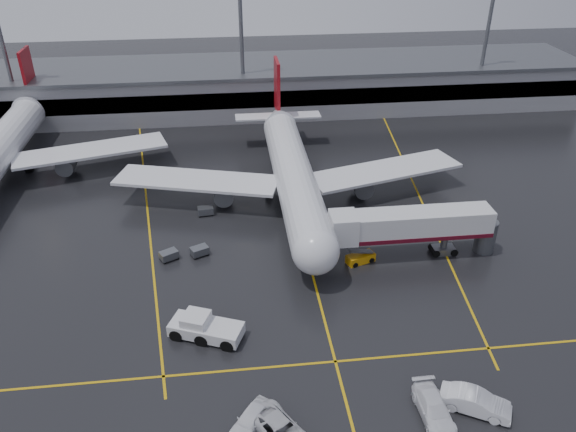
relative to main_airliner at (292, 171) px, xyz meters
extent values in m
plane|color=black|center=(0.00, -9.70, -4.21)|extent=(220.00, 220.00, 0.00)
cube|color=gold|center=(0.00, -9.70, -4.20)|extent=(0.25, 90.00, 0.02)
cube|color=gold|center=(0.00, -31.70, -4.20)|extent=(60.00, 0.25, 0.02)
cube|color=gold|center=(-20.00, 0.30, -4.20)|extent=(9.99, 69.35, 0.02)
cube|color=gold|center=(18.00, 0.30, -4.20)|extent=(7.57, 69.64, 0.02)
cube|color=gray|center=(0.00, 38.30, -0.21)|extent=(120.00, 18.00, 8.00)
cube|color=black|center=(0.00, 29.50, 0.29)|extent=(120.00, 0.40, 3.00)
cube|color=#595B60|center=(0.00, 38.30, 4.09)|extent=(122.00, 19.00, 0.60)
cylinder|color=#595B60|center=(-45.00, 32.30, 8.29)|extent=(0.70, 0.70, 25.00)
cylinder|color=#595B60|center=(-5.00, 32.30, 8.29)|extent=(0.70, 0.70, 25.00)
cylinder|color=#595B60|center=(40.00, 32.30, 8.29)|extent=(0.70, 0.70, 25.00)
cylinder|color=silver|center=(0.00, -1.70, -0.01)|extent=(5.20, 36.00, 5.20)
sphere|color=silver|center=(0.00, -19.70, -0.01)|extent=(5.20, 5.20, 5.20)
cone|color=silver|center=(0.00, 19.30, 0.59)|extent=(4.94, 8.00, 4.94)
cube|color=maroon|center=(0.00, 20.30, 5.49)|extent=(0.50, 5.50, 8.50)
cube|color=silver|center=(0.00, 19.30, 0.79)|extent=(14.00, 3.00, 0.25)
cube|color=silver|center=(-13.00, 0.30, -0.81)|extent=(22.80, 11.83, 0.40)
cube|color=silver|center=(13.00, 0.30, -0.81)|extent=(22.80, 11.83, 0.40)
cylinder|color=#595B60|center=(-9.50, -0.70, -2.21)|extent=(2.60, 4.50, 2.60)
cylinder|color=#595B60|center=(9.50, -0.70, -2.21)|extent=(2.60, 4.50, 2.60)
cylinder|color=#595B60|center=(0.00, -16.70, -3.21)|extent=(0.56, 0.56, 2.00)
cylinder|color=#595B60|center=(-3.20, 1.30, -3.21)|extent=(0.56, 0.56, 2.00)
cylinder|color=#595B60|center=(3.20, 1.30, -3.21)|extent=(0.56, 0.56, 2.00)
cylinder|color=black|center=(0.00, -16.70, -3.76)|extent=(0.40, 1.10, 1.10)
cylinder|color=black|center=(-3.20, 1.30, -3.66)|extent=(1.00, 1.40, 1.40)
cylinder|color=black|center=(3.20, 1.30, -3.66)|extent=(1.00, 1.40, 1.40)
cone|color=silver|center=(-42.00, 31.30, 0.59)|extent=(4.94, 8.00, 4.94)
cube|color=maroon|center=(-42.00, 32.30, 5.49)|extent=(0.50, 5.50, 8.50)
cube|color=silver|center=(-42.00, 31.30, 0.79)|extent=(14.00, 3.00, 0.25)
cube|color=silver|center=(-29.00, 12.30, -0.81)|extent=(22.80, 11.83, 0.40)
cylinder|color=#595B60|center=(-32.50, 11.30, -2.21)|extent=(2.60, 4.50, 2.60)
cylinder|color=#595B60|center=(-38.80, 13.30, -3.21)|extent=(0.56, 0.56, 2.00)
cylinder|color=black|center=(-38.80, 13.30, -3.66)|extent=(1.00, 1.40, 1.40)
cube|color=silver|center=(12.00, -15.70, 0.19)|extent=(18.00, 3.20, 3.00)
cube|color=#510917|center=(12.00, -15.70, -1.11)|extent=(18.00, 3.30, 0.50)
cube|color=silver|center=(3.80, -15.70, 0.19)|extent=(3.00, 3.40, 3.30)
cylinder|color=#595B60|center=(16.00, -15.70, -2.71)|extent=(0.80, 0.80, 3.00)
cube|color=#595B60|center=(16.00, -15.70, -3.76)|extent=(2.60, 1.60, 0.90)
cylinder|color=#595B60|center=(21.00, -15.70, -2.21)|extent=(2.40, 2.40, 4.00)
cylinder|color=black|center=(14.90, -15.70, -3.76)|extent=(0.90, 1.80, 0.90)
cylinder|color=black|center=(17.10, -15.70, -3.76)|extent=(0.90, 1.80, 0.90)
cube|color=silver|center=(-11.69, -26.90, -3.31)|extent=(7.52, 5.23, 1.20)
cube|color=silver|center=(-12.61, -26.52, -2.31)|extent=(3.12, 3.12, 1.00)
cube|color=black|center=(-12.61, -26.52, -2.31)|extent=(2.81, 2.81, 0.90)
cylinder|color=black|center=(-14.09, -25.92, -3.66)|extent=(2.34, 3.26, 1.30)
cylinder|color=black|center=(-11.69, -26.90, -3.66)|extent=(2.34, 3.26, 1.30)
cylinder|color=black|center=(-9.30, -27.89, -3.66)|extent=(2.34, 3.26, 1.30)
cube|color=orange|center=(5.89, -16.34, -3.70)|extent=(3.58, 2.40, 1.01)
cube|color=#595B60|center=(5.89, -16.34, -2.74)|extent=(3.29, 1.83, 1.15)
cylinder|color=black|center=(4.85, -16.70, -3.93)|extent=(1.12, 1.69, 0.64)
cylinder|color=black|center=(6.93, -15.97, -3.93)|extent=(1.12, 1.69, 0.64)
imported|color=silver|center=(-5.82, -39.38, -3.36)|extent=(5.59, 6.66, 1.69)
imported|color=white|center=(6.76, -38.67, -3.38)|extent=(2.44, 5.76, 1.66)
imported|color=white|center=(10.35, -38.50, -3.26)|extent=(6.02, 4.53, 1.90)
imported|color=white|center=(-8.10, -37.90, -3.43)|extent=(4.19, 4.75, 1.55)
cube|color=#595B60|center=(-12.61, -12.78, -3.56)|extent=(2.36, 2.02, 0.90)
cylinder|color=black|center=(-13.12, -13.57, -4.03)|extent=(0.40, 0.20, 0.40)
cylinder|color=black|center=(-11.67, -12.90, -4.03)|extent=(0.40, 0.20, 0.40)
cylinder|color=black|center=(-13.54, -12.67, -4.03)|extent=(0.40, 0.20, 0.40)
cylinder|color=black|center=(-12.09, -11.99, -4.03)|extent=(0.40, 0.20, 0.40)
cube|color=#595B60|center=(-16.12, -13.26, -3.56)|extent=(2.38, 2.11, 0.90)
cylinder|color=black|center=(-16.58, -14.08, -4.03)|extent=(0.40, 0.20, 0.40)
cylinder|color=black|center=(-15.18, -13.31, -4.03)|extent=(0.40, 0.20, 0.40)
cylinder|color=black|center=(-17.06, -13.21, -4.03)|extent=(0.40, 0.20, 0.40)
cylinder|color=black|center=(-15.66, -12.43, -4.03)|extent=(0.40, 0.20, 0.40)
cube|color=#595B60|center=(-11.97, -3.24, -3.56)|extent=(2.13, 1.51, 0.90)
cylinder|color=black|center=(-12.71, -3.83, -4.03)|extent=(0.40, 0.20, 0.40)
cylinder|color=black|center=(-11.12, -3.66, -4.03)|extent=(0.40, 0.20, 0.40)
cylinder|color=black|center=(-12.82, -2.83, -4.03)|extent=(0.40, 0.20, 0.40)
cylinder|color=black|center=(-11.23, -2.66, -4.03)|extent=(0.40, 0.20, 0.40)
camera|label=1|loc=(-8.76, -68.79, 33.26)|focal=35.19mm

